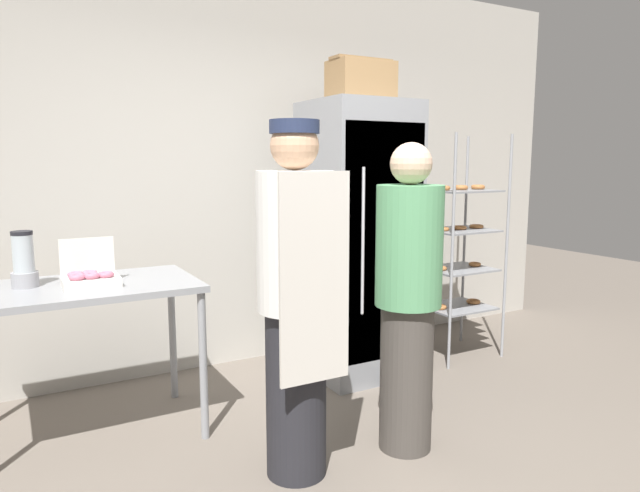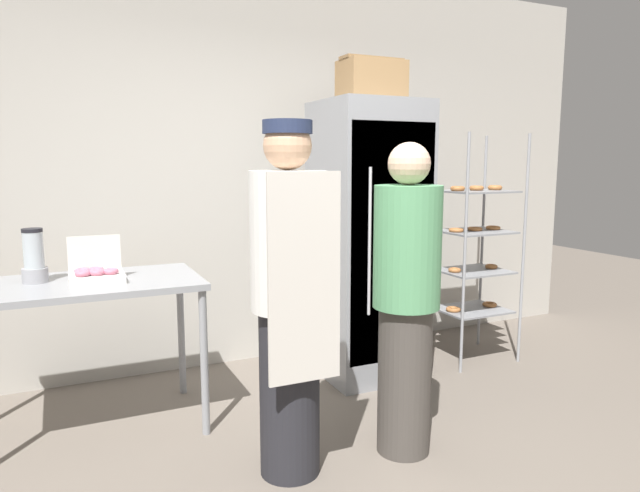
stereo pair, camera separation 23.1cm
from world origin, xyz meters
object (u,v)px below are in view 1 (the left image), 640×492
(person_baker, at_px, (296,297))
(refrigerator, at_px, (358,241))
(donut_box, at_px, (90,277))
(person_customer, at_px, (408,297))
(blender_pitcher, at_px, (24,262))
(baking_rack, at_px, (459,247))
(cardboard_storage_box, at_px, (361,80))

(person_baker, bearing_deg, refrigerator, 45.35)
(refrigerator, height_order, donut_box, refrigerator)
(person_baker, bearing_deg, donut_box, 133.98)
(person_baker, xyz_separation_m, person_customer, (0.62, -0.05, -0.06))
(blender_pitcher, bearing_deg, baking_rack, -0.32)
(refrigerator, bearing_deg, donut_box, -174.04)
(blender_pitcher, height_order, cardboard_storage_box, cardboard_storage_box)
(donut_box, height_order, person_baker, person_baker)
(cardboard_storage_box, bearing_deg, blender_pitcher, -178.98)
(baking_rack, xyz_separation_m, cardboard_storage_box, (-0.89, 0.05, 1.20))
(cardboard_storage_box, relative_size, person_baker, 0.25)
(cardboard_storage_box, height_order, person_customer, cardboard_storage_box)
(baking_rack, relative_size, person_customer, 1.07)
(baking_rack, relative_size, donut_box, 6.09)
(donut_box, relative_size, cardboard_storage_box, 0.66)
(person_customer, bearing_deg, donut_box, 148.27)
(donut_box, bearing_deg, refrigerator, 5.96)
(blender_pitcher, distance_m, person_baker, 1.48)
(baking_rack, distance_m, donut_box, 2.71)
(refrigerator, bearing_deg, baking_rack, -3.95)
(baking_rack, height_order, blender_pitcher, baking_rack)
(donut_box, xyz_separation_m, person_customer, (1.43, -0.88, -0.09))
(person_baker, bearing_deg, person_customer, -4.64)
(baking_rack, distance_m, blender_pitcher, 3.01)
(baking_rack, bearing_deg, donut_box, -177.31)
(donut_box, bearing_deg, blender_pitcher, 154.50)
(person_baker, bearing_deg, baking_rack, 26.74)
(refrigerator, distance_m, blender_pitcher, 2.11)
(blender_pitcher, xyz_separation_m, cardboard_storage_box, (2.12, 0.04, 1.07))
(blender_pitcher, bearing_deg, person_customer, -30.69)
(refrigerator, relative_size, donut_box, 6.82)
(baking_rack, bearing_deg, person_customer, -141.70)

